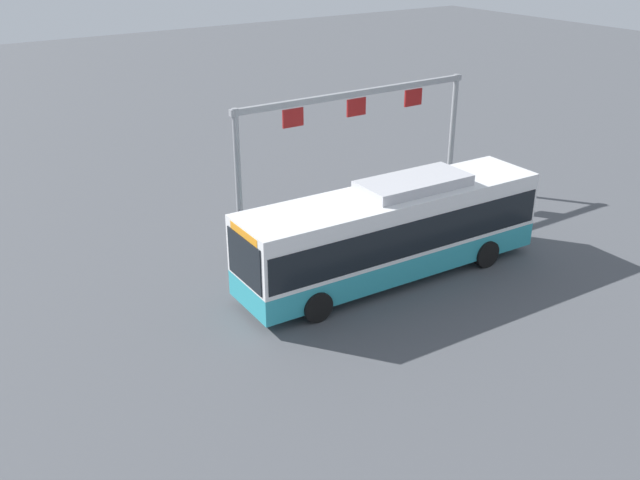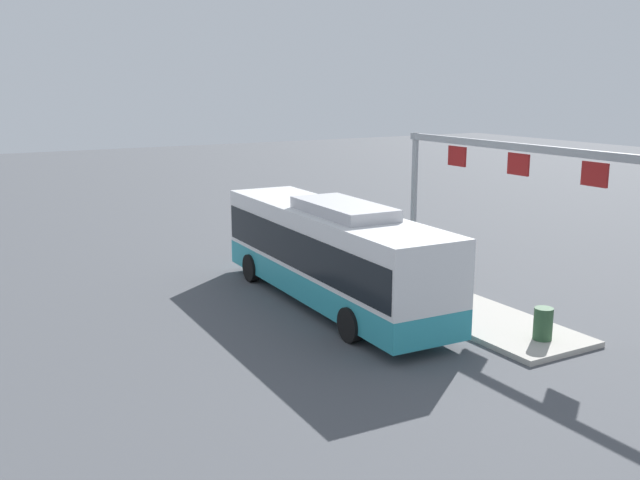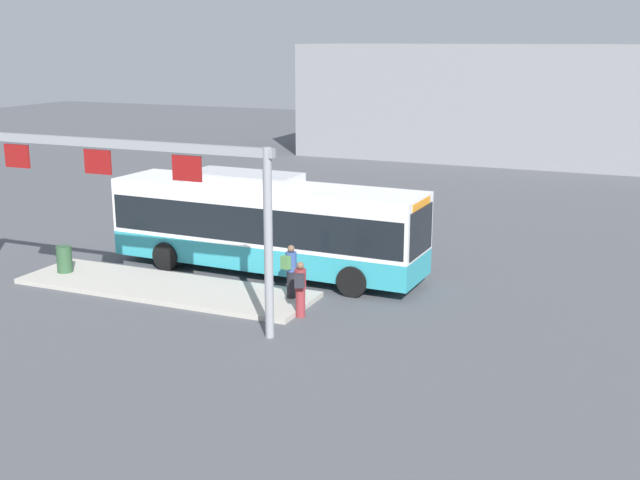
% 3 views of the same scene
% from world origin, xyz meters
% --- Properties ---
extents(ground_plane, '(120.00, 120.00, 0.00)m').
position_xyz_m(ground_plane, '(0.00, 0.00, 0.00)').
color(ground_plane, '#4C4F54').
extents(platform_curb, '(10.00, 2.80, 0.16)m').
position_xyz_m(platform_curb, '(-2.13, -3.09, 0.08)').
color(platform_curb, '#B2ADA3').
rests_on(platform_curb, ground).
extents(bus_main, '(11.20, 2.95, 3.46)m').
position_xyz_m(bus_main, '(-0.01, 0.00, 1.81)').
color(bus_main, teal).
rests_on(bus_main, ground).
extents(person_boarding, '(0.47, 0.59, 1.67)m').
position_xyz_m(person_boarding, '(3.00, -3.72, 0.89)').
color(person_boarding, maroon).
rests_on(person_boarding, ground).
extents(person_waiting_near, '(0.43, 0.58, 1.67)m').
position_xyz_m(person_waiting_near, '(2.18, -2.65, 1.05)').
color(person_waiting_near, black).
rests_on(person_waiting_near, platform_curb).
extents(platform_sign_gantry, '(11.24, 0.24, 5.20)m').
position_xyz_m(platform_sign_gantry, '(-2.52, -5.52, 3.85)').
color(platform_sign_gantry, gray).
rests_on(platform_sign_gantry, ground).
extents(trash_bin, '(0.52, 0.52, 0.90)m').
position_xyz_m(trash_bin, '(-6.12, -3.15, 0.61)').
color(trash_bin, '#2D5133').
rests_on(trash_bin, platform_curb).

